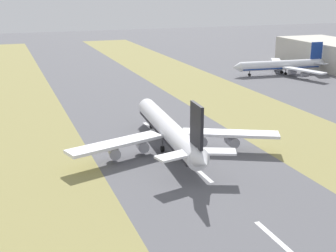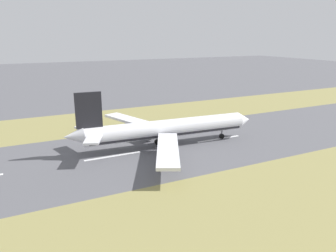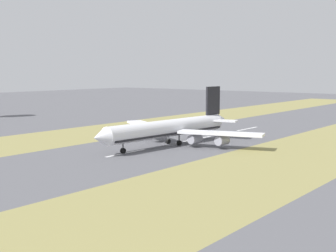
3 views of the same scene
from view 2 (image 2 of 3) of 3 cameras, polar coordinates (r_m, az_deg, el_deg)
ground_plane at (r=110.55m, az=-0.57°, el=-3.79°), size 800.00×800.00×0.00m
grass_median_west at (r=150.68m, az=-8.06°, el=1.30°), size 40.00×600.00×0.01m
grass_median_east at (r=76.09m, az=14.83°, el=-13.71°), size 40.00×600.00×0.01m
centreline_dash_mid at (r=104.43m, az=-9.57°, el=-5.19°), size 1.20×18.00×0.01m
centreline_dash_far at (r=121.23m, az=8.80°, el=-2.23°), size 1.20×18.00×0.01m
airplane_main_jet at (r=110.07m, az=-0.92°, el=-0.59°), size 63.97×67.22×20.20m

